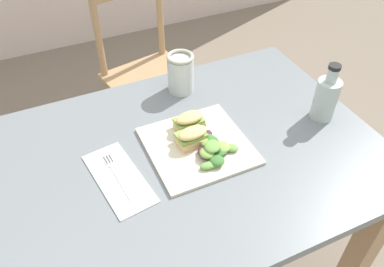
% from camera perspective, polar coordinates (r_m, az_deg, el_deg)
% --- Properties ---
extents(ground_plane, '(8.39, 8.39, 0.00)m').
position_cam_1_polar(ground_plane, '(1.75, 1.37, -19.01)').
color(ground_plane, '#7A6B5B').
extents(dining_table, '(1.20, 0.80, 0.74)m').
position_cam_1_polar(dining_table, '(1.22, -2.23, -7.79)').
color(dining_table, slate).
rests_on(dining_table, ground).
extents(chair_wooden_far, '(0.47, 0.47, 0.87)m').
position_cam_1_polar(chair_wooden_far, '(1.96, -6.38, 8.43)').
color(chair_wooden_far, tan).
rests_on(chair_wooden_far, ground).
extents(plate_lunch, '(0.29, 0.29, 0.01)m').
position_cam_1_polar(plate_lunch, '(1.14, 0.84, -1.79)').
color(plate_lunch, beige).
rests_on(plate_lunch, dining_table).
extents(sandwich_half_front, '(0.09, 0.07, 0.06)m').
position_cam_1_polar(sandwich_half_front, '(1.12, -0.02, -0.33)').
color(sandwich_half_front, '#DBB270').
rests_on(sandwich_half_front, plate_lunch).
extents(sandwich_half_back, '(0.09, 0.07, 0.06)m').
position_cam_1_polar(sandwich_half_back, '(1.17, -0.37, 1.83)').
color(sandwich_half_back, '#DBB270').
rests_on(sandwich_half_back, plate_lunch).
extents(salad_mixed_greens, '(0.14, 0.16, 0.04)m').
position_cam_1_polar(salad_mixed_greens, '(1.10, 3.05, -2.18)').
color(salad_mixed_greens, '#602D47').
rests_on(salad_mixed_greens, plate_lunch).
extents(napkin_folded, '(0.15, 0.27, 0.00)m').
position_cam_1_polar(napkin_folded, '(1.07, -10.66, -6.47)').
color(napkin_folded, white).
rests_on(napkin_folded, dining_table).
extents(fork_on_napkin, '(0.04, 0.19, 0.00)m').
position_cam_1_polar(fork_on_napkin, '(1.08, -11.04, -5.74)').
color(fork_on_napkin, silver).
rests_on(fork_on_napkin, napkin_folded).
extents(bottle_cold_brew, '(0.07, 0.07, 0.19)m').
position_cam_1_polar(bottle_cold_brew, '(1.27, 18.95, 4.65)').
color(bottle_cold_brew, black).
rests_on(bottle_cold_brew, dining_table).
extents(mason_jar_iced_tea, '(0.09, 0.09, 0.14)m').
position_cam_1_polar(mason_jar_iced_tea, '(1.32, -1.67, 8.61)').
color(mason_jar_iced_tea, '#C67528').
rests_on(mason_jar_iced_tea, dining_table).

